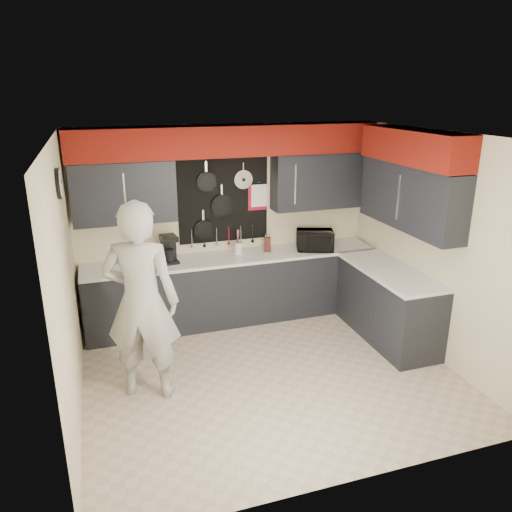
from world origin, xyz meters
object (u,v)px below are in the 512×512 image
object	(u,v)px
microwave	(315,240)
person	(141,302)
knife_block	(267,244)
utensil_crock	(238,248)
coffee_maker	(169,248)

from	to	relation	value
microwave	person	bearing A→B (deg)	-133.24
person	knife_block	bearing A→B (deg)	-121.23
microwave	utensil_crock	bearing A→B (deg)	-170.51
utensil_crock	coffee_maker	size ratio (longest dim) A/B	0.42
microwave	knife_block	xyz separation A→B (m)	(-0.64, 0.14, -0.04)
utensil_crock	coffee_maker	xyz separation A→B (m)	(-0.93, -0.05, 0.11)
knife_block	utensil_crock	xyz separation A→B (m)	(-0.40, 0.03, -0.02)
microwave	knife_block	bearing A→B (deg)	-173.77
microwave	coffee_maker	distance (m)	1.97
microwave	utensil_crock	world-z (taller)	microwave
utensil_crock	coffee_maker	bearing A→B (deg)	-177.01
utensil_crock	person	xyz separation A→B (m)	(-1.42, -1.48, 0.04)
microwave	knife_block	world-z (taller)	microwave
utensil_crock	person	size ratio (longest dim) A/B	0.07
knife_block	coffee_maker	bearing A→B (deg)	-161.86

